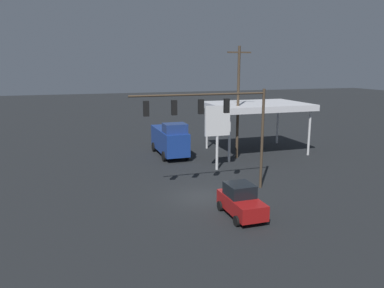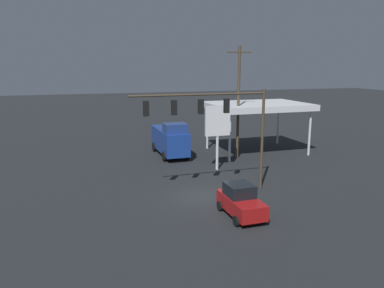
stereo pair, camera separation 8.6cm
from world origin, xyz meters
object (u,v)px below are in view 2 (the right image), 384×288
Objects in this scene: traffic_signal_assembly at (213,115)px; hatchback_crossing at (241,201)px; utility_pole at (238,100)px; delivery_truck at (170,139)px; price_sign at (218,124)px.

hatchback_crossing is at bearing 92.22° from traffic_signal_assembly.
delivery_truck is at bearing -25.81° from utility_pole.
traffic_signal_assembly reaches higher than price_sign.
hatchback_crossing is (5.90, 13.41, -4.74)m from utility_pole.
traffic_signal_assembly is 10.83m from utility_pole.
utility_pole reaches higher than traffic_signal_assembly.
utility_pole is at bearing 63.82° from delivery_truck.
traffic_signal_assembly is at bearing -0.42° from delivery_truck.
utility_pole reaches higher than hatchback_crossing.
hatchback_crossing is (-0.17, 4.44, -4.72)m from traffic_signal_assembly.
utility_pole is at bearing 155.93° from hatchback_crossing.
traffic_signal_assembly is 2.57× the size of hatchback_crossing.
traffic_signal_assembly is at bearing 65.03° from price_sign.
price_sign reaches higher than delivery_truck.
utility_pole is 7.83m from delivery_truck.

